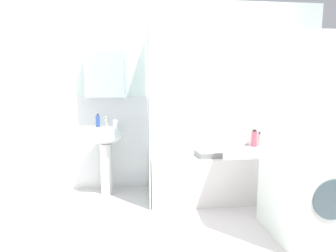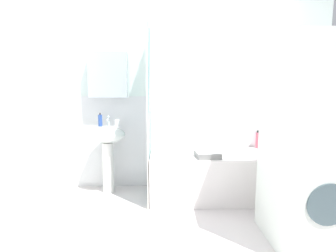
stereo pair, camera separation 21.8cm
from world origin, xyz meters
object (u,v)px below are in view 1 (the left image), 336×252
(toothbrush_cup, at_px, (115,123))
(washer_dryer_stack, at_px, (309,141))
(lotion_bottle, at_px, (254,139))
(sink, at_px, (106,145))
(soap_dispenser, at_px, (98,121))
(bathtub, at_px, (215,174))
(body_wash_bottle, at_px, (260,140))
(towel_folded, at_px, (208,154))

(toothbrush_cup, relative_size, washer_dryer_stack, 0.05)
(lotion_bottle, bearing_deg, toothbrush_cup, -177.47)
(sink, xyz_separation_m, lotion_bottle, (1.92, 0.12, 0.03))
(soap_dispenser, distance_m, lotion_bottle, 2.03)
(bathtub, distance_m, washer_dryer_stack, 1.22)
(soap_dispenser, relative_size, bathtub, 0.11)
(sink, xyz_separation_m, washer_dryer_stack, (1.87, -1.09, 0.23))
(bathtub, relative_size, body_wash_bottle, 8.21)
(body_wash_bottle, bearing_deg, lotion_bottle, -175.20)
(bathtub, relative_size, towel_folded, 6.07)
(soap_dispenser, height_order, toothbrush_cup, soap_dispenser)
(bathtub, distance_m, body_wash_bottle, 0.82)
(sink, height_order, towel_folded, sink)
(sink, relative_size, bathtub, 0.53)
(lotion_bottle, bearing_deg, sink, -176.39)
(toothbrush_cup, distance_m, body_wash_bottle, 1.91)
(soap_dispenser, bearing_deg, body_wash_bottle, 2.92)
(soap_dispenser, bearing_deg, lotion_bottle, 2.83)
(toothbrush_cup, xyz_separation_m, lotion_bottle, (1.80, 0.08, -0.24))
(towel_folded, bearing_deg, toothbrush_cup, 160.43)
(toothbrush_cup, bearing_deg, lotion_bottle, 2.53)
(washer_dryer_stack, bearing_deg, sink, 149.75)
(sink, xyz_separation_m, towel_folded, (1.19, -0.34, -0.05))
(body_wash_bottle, distance_m, towel_folded, 0.95)
(soap_dispenser, bearing_deg, sink, -14.87)
(body_wash_bottle, bearing_deg, washer_dryer_stack, -96.63)
(towel_folded, distance_m, washer_dryer_stack, 1.06)
(body_wash_bottle, height_order, washer_dryer_stack, washer_dryer_stack)
(body_wash_bottle, height_order, lotion_bottle, lotion_bottle)
(towel_folded, bearing_deg, sink, 164.11)
(soap_dispenser, height_order, washer_dryer_stack, washer_dryer_stack)
(soap_dispenser, distance_m, toothbrush_cup, 0.21)
(body_wash_bottle, height_order, towel_folded, body_wash_bottle)
(sink, xyz_separation_m, soap_dispenser, (-0.08, 0.02, 0.30))
(sink, relative_size, body_wash_bottle, 4.37)
(soap_dispenser, distance_m, washer_dryer_stack, 2.25)
(toothbrush_cup, distance_m, towel_folded, 1.17)
(towel_folded, bearing_deg, lotion_bottle, 31.91)
(washer_dryer_stack, bearing_deg, body_wash_bottle, 83.37)
(toothbrush_cup, height_order, lotion_bottle, toothbrush_cup)
(sink, distance_m, bathtub, 1.38)
(body_wash_bottle, bearing_deg, towel_folded, -150.59)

